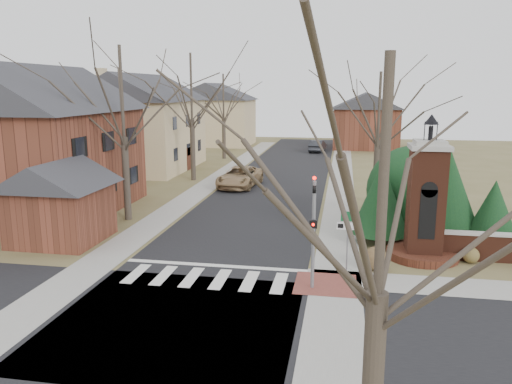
% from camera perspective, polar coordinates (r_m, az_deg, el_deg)
% --- Properties ---
extents(ground, '(120.00, 120.00, 0.00)m').
position_cam_1_polar(ground, '(19.89, -6.37, -10.64)').
color(ground, brown).
rests_on(ground, ground).
extents(main_street, '(8.00, 70.00, 0.01)m').
position_cam_1_polar(main_street, '(40.67, 2.33, 1.09)').
color(main_street, black).
rests_on(main_street, ground).
extents(cross_street, '(120.00, 8.00, 0.01)m').
position_cam_1_polar(cross_street, '(17.29, -9.24, -14.31)').
color(cross_street, black).
rests_on(cross_street, ground).
extents(crosswalk_zone, '(8.00, 2.20, 0.02)m').
position_cam_1_polar(crosswalk_zone, '(20.60, -5.74, -9.79)').
color(crosswalk_zone, silver).
rests_on(crosswalk_zone, ground).
extents(stop_bar, '(8.00, 0.35, 0.02)m').
position_cam_1_polar(stop_bar, '(21.95, -4.68, -8.38)').
color(stop_bar, silver).
rests_on(stop_bar, ground).
extents(sidewalk_right_main, '(2.00, 60.00, 0.02)m').
position_cam_1_polar(sidewalk_right_main, '(40.32, 9.67, 0.85)').
color(sidewalk_right_main, gray).
rests_on(sidewalk_right_main, ground).
extents(sidewalk_left, '(2.00, 60.00, 0.02)m').
position_cam_1_polar(sidewalk_left, '(41.67, -4.78, 1.33)').
color(sidewalk_left, gray).
rests_on(sidewalk_left, ground).
extents(curb_apron, '(2.40, 2.40, 0.02)m').
position_cam_1_polar(curb_apron, '(20.09, 7.94, -10.41)').
color(curb_apron, brown).
rests_on(curb_apron, ground).
extents(traffic_signal_pole, '(0.28, 0.41, 4.50)m').
position_cam_1_polar(traffic_signal_pole, '(18.88, 6.60, -3.58)').
color(traffic_signal_pole, slate).
rests_on(traffic_signal_pole, ground).
extents(sign_post, '(0.90, 0.07, 2.75)m').
position_cam_1_polar(sign_post, '(20.39, 10.44, -4.39)').
color(sign_post, slate).
rests_on(sign_post, ground).
extents(brick_gate_monument, '(3.20, 3.20, 6.47)m').
position_cam_1_polar(brick_gate_monument, '(23.53, 18.76, -2.11)').
color(brick_gate_monument, '#502517').
rests_on(brick_gate_monument, ground).
extents(house_brick_left, '(9.80, 11.80, 9.42)m').
position_cam_1_polar(house_brick_left, '(33.25, -23.60, 5.82)').
color(house_brick_left, brown).
rests_on(house_brick_left, ground).
extents(house_stucco_left, '(9.80, 12.80, 9.28)m').
position_cam_1_polar(house_stucco_left, '(48.50, -12.97, 8.01)').
color(house_stucco_left, tan).
rests_on(house_stucco_left, ground).
extents(garage_left, '(4.80, 4.80, 4.29)m').
position_cam_1_polar(garage_left, '(26.60, -21.56, -0.59)').
color(garage_left, brown).
rests_on(garage_left, ground).
extents(house_distant_left, '(10.80, 8.80, 8.53)m').
position_cam_1_polar(house_distant_left, '(67.93, -4.84, 8.99)').
color(house_distant_left, tan).
rests_on(house_distant_left, ground).
extents(house_distant_right, '(8.80, 8.80, 7.30)m').
position_cam_1_polar(house_distant_right, '(65.77, 12.45, 8.14)').
color(house_distant_right, brown).
rests_on(house_distant_right, ground).
extents(evergreen_near, '(2.80, 2.80, 4.10)m').
position_cam_1_polar(evergreen_near, '(25.24, 14.07, -0.60)').
color(evergreen_near, '#473D33').
rests_on(evergreen_near, ground).
extents(evergreen_mid, '(3.40, 3.40, 4.70)m').
position_cam_1_polar(evergreen_mid, '(26.79, 20.99, 0.33)').
color(evergreen_mid, '#473D33').
rests_on(evergreen_mid, ground).
extents(evergreen_far, '(2.40, 2.40, 3.30)m').
position_cam_1_polar(evergreen_far, '(26.44, 25.53, -1.75)').
color(evergreen_far, '#473D33').
rests_on(evergreen_far, ground).
extents(evergreen_mass, '(4.80, 4.80, 4.80)m').
position_cam_1_polar(evergreen_mass, '(27.84, 17.44, 0.57)').
color(evergreen_mass, black).
rests_on(evergreen_mass, ground).
extents(bare_tree_0, '(8.05, 8.05, 11.15)m').
position_cam_1_polar(bare_tree_0, '(29.31, -15.14, 11.67)').
color(bare_tree_0, '#473D33').
rests_on(bare_tree_0, ground).
extents(bare_tree_1, '(8.40, 8.40, 11.64)m').
position_cam_1_polar(bare_tree_1, '(41.48, -7.43, 12.36)').
color(bare_tree_1, '#473D33').
rests_on(bare_tree_1, ground).
extents(bare_tree_2, '(7.35, 7.35, 10.19)m').
position_cam_1_polar(bare_tree_2, '(54.15, -3.75, 11.22)').
color(bare_tree_2, '#473D33').
rests_on(bare_tree_2, ground).
extents(bare_tree_3, '(7.00, 7.00, 9.70)m').
position_cam_1_polar(bare_tree_3, '(33.69, 13.94, 9.98)').
color(bare_tree_3, '#473D33').
rests_on(bare_tree_3, ground).
extents(bare_tree_4, '(6.65, 6.65, 9.21)m').
position_cam_1_polar(bare_tree_4, '(8.72, 14.48, 3.39)').
color(bare_tree_4, '#473D33').
rests_on(bare_tree_4, ground).
extents(pickup_truck, '(3.08, 5.82, 1.56)m').
position_cam_1_polar(pickup_truck, '(38.84, -1.87, 1.75)').
color(pickup_truck, '#A08057').
rests_on(pickup_truck, ground).
extents(distant_car, '(2.02, 4.41, 1.40)m').
position_cam_1_polar(distant_car, '(60.68, 7.05, 5.24)').
color(distant_car, '#2C2E33').
rests_on(distant_car, ground).
extents(dry_shrub_left, '(1.01, 1.01, 1.01)m').
position_cam_1_polar(dry_shrub_left, '(21.84, 13.48, -7.40)').
color(dry_shrub_left, brown).
rests_on(dry_shrub_left, ground).
extents(dry_shrub_right, '(0.72, 0.72, 0.72)m').
position_cam_1_polar(dry_shrub_right, '(24.03, 23.35, -6.65)').
color(dry_shrub_right, brown).
rests_on(dry_shrub_right, ground).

